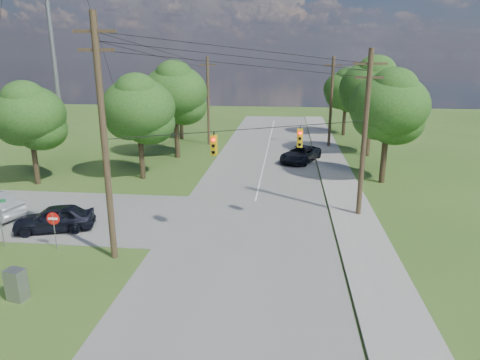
# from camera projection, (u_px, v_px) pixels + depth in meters

# --- Properties ---
(ground) EXTENTS (140.00, 140.00, 0.00)m
(ground) POSITION_uv_depth(u_px,v_px,m) (200.00, 265.00, 21.31)
(ground) COLOR #33561C
(ground) RESTS_ON ground
(main_road) EXTENTS (10.00, 100.00, 0.03)m
(main_road) POSITION_uv_depth(u_px,v_px,m) (249.00, 228.00, 25.87)
(main_road) COLOR gray
(main_road) RESTS_ON ground
(sidewalk_east) EXTENTS (2.60, 100.00, 0.12)m
(sidewalk_east) POSITION_uv_depth(u_px,v_px,m) (362.00, 232.00, 25.15)
(sidewalk_east) COLOR gray
(sidewalk_east) RESTS_ON ground
(pole_sw) EXTENTS (2.00, 0.32, 12.00)m
(pole_sw) POSITION_uv_depth(u_px,v_px,m) (104.00, 139.00, 20.44)
(pole_sw) COLOR #4E3C28
(pole_sw) RESTS_ON ground
(pole_ne) EXTENTS (2.00, 0.32, 10.50)m
(pole_ne) POSITION_uv_depth(u_px,v_px,m) (365.00, 133.00, 26.48)
(pole_ne) COLOR #4E3C28
(pole_ne) RESTS_ON ground
(pole_north_e) EXTENTS (2.00, 0.32, 10.00)m
(pole_north_e) POSITION_uv_depth(u_px,v_px,m) (331.00, 102.00, 47.57)
(pole_north_e) COLOR #4E3C28
(pole_north_e) RESTS_ON ground
(pole_north_w) EXTENTS (2.00, 0.32, 10.00)m
(pole_north_w) POSITION_uv_depth(u_px,v_px,m) (208.00, 100.00, 49.04)
(pole_north_w) COLOR #4E3C28
(pole_north_w) RESTS_ON ground
(power_lines) EXTENTS (13.93, 29.62, 4.93)m
(power_lines) POSITION_uv_depth(u_px,v_px,m) (251.00, 69.00, 29.62)
(power_lines) COLOR black
(power_lines) RESTS_ON ground
(traffic_signals) EXTENTS (4.91, 3.27, 1.05)m
(traffic_signals) POSITION_uv_depth(u_px,v_px,m) (259.00, 141.00, 23.73)
(traffic_signals) COLOR #E2B30D
(traffic_signals) RESTS_ON ground
(tree_w_near) EXTENTS (6.00, 6.00, 8.40)m
(tree_w_near) POSITION_uv_depth(u_px,v_px,m) (138.00, 108.00, 34.82)
(tree_w_near) COLOR #423321
(tree_w_near) RESTS_ON ground
(tree_w_mid) EXTENTS (6.40, 6.40, 9.22)m
(tree_w_mid) POSITION_uv_depth(u_px,v_px,m) (175.00, 92.00, 42.17)
(tree_w_mid) COLOR #423321
(tree_w_mid) RESTS_ON ground
(tree_w_far) EXTENTS (6.00, 6.00, 8.73)m
(tree_w_far) POSITION_uv_depth(u_px,v_px,m) (180.00, 88.00, 52.01)
(tree_w_far) COLOR #423321
(tree_w_far) RESTS_ON ground
(tree_e_near) EXTENTS (6.20, 6.20, 8.81)m
(tree_e_near) POSITION_uv_depth(u_px,v_px,m) (389.00, 106.00, 33.57)
(tree_e_near) COLOR #423321
(tree_e_near) RESTS_ON ground
(tree_e_mid) EXTENTS (6.60, 6.60, 9.64)m
(tree_e_mid) POSITION_uv_depth(u_px,v_px,m) (372.00, 88.00, 42.88)
(tree_e_mid) COLOR #423321
(tree_e_mid) RESTS_ON ground
(tree_e_far) EXTENTS (5.80, 5.80, 8.32)m
(tree_e_far) POSITION_uv_depth(u_px,v_px,m) (346.00, 89.00, 54.72)
(tree_e_far) COLOR #423321
(tree_e_far) RESTS_ON ground
(tree_cross_n) EXTENTS (5.60, 5.60, 7.91)m
(tree_cross_n) POSITION_uv_depth(u_px,v_px,m) (29.00, 115.00, 33.37)
(tree_cross_n) COLOR #423321
(tree_cross_n) RESTS_ON ground
(car_cross_dark) EXTENTS (4.90, 3.15, 1.55)m
(car_cross_dark) POSITION_uv_depth(u_px,v_px,m) (55.00, 218.00, 25.30)
(car_cross_dark) COLOR black
(car_cross_dark) RESTS_ON cross_road
(car_main_north) EXTENTS (4.63, 6.10, 1.54)m
(car_main_north) POSITION_uv_depth(u_px,v_px,m) (301.00, 154.00, 41.88)
(car_main_north) COLOR black
(car_main_north) RESTS_ON main_road
(control_cabinet) EXTENTS (0.88, 0.72, 1.41)m
(control_cabinet) POSITION_uv_depth(u_px,v_px,m) (16.00, 285.00, 18.13)
(control_cabinet) COLOR gray
(control_cabinet) RESTS_ON ground
(do_not_enter_sign) EXTENTS (0.70, 0.08, 2.10)m
(do_not_enter_sign) POSITION_uv_depth(u_px,v_px,m) (53.00, 222.00, 22.68)
(do_not_enter_sign) COLOR gray
(do_not_enter_sign) RESTS_ON ground
(street_name_sign) EXTENTS (0.76, 0.36, 2.72)m
(street_name_sign) POSITION_uv_depth(u_px,v_px,m) (0.00, 217.00, 22.95)
(street_name_sign) COLOR gray
(street_name_sign) RESTS_ON ground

